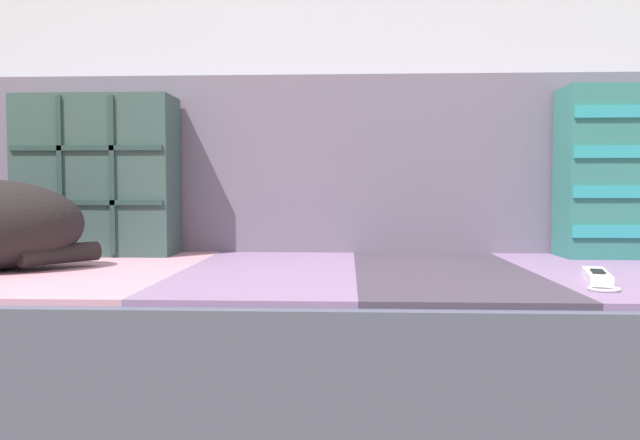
{
  "coord_description": "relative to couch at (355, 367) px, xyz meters",
  "views": [
    {
      "loc": [
        -0.01,
        -1.15,
        0.57
      ],
      "look_at": [
        -0.07,
        0.04,
        0.51
      ],
      "focal_mm": 35.0,
      "sensor_mm": 36.0,
      "label": 1
    }
  ],
  "objects": [
    {
      "name": "couch",
      "position": [
        0.0,
        0.0,
        0.0
      ],
      "size": [
        2.17,
        0.86,
        0.41
      ],
      "color": "brown",
      "rests_on": "ground_plane"
    },
    {
      "name": "throw_pillow_quilted",
      "position": [
        -0.62,
        0.22,
        0.4
      ],
      "size": [
        0.37,
        0.14,
        0.38
      ],
      "color": "#38514C",
      "rests_on": "couch"
    },
    {
      "name": "sofa_backrest",
      "position": [
        0.0,
        0.36,
        0.43
      ],
      "size": [
        2.13,
        0.14,
        0.45
      ],
      "color": "slate",
      "rests_on": "couch"
    },
    {
      "name": "game_remote_near",
      "position": [
        0.41,
        -0.19,
        0.22
      ],
      "size": [
        0.09,
        0.2,
        0.02
      ],
      "color": "white",
      "rests_on": "couch"
    }
  ]
}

